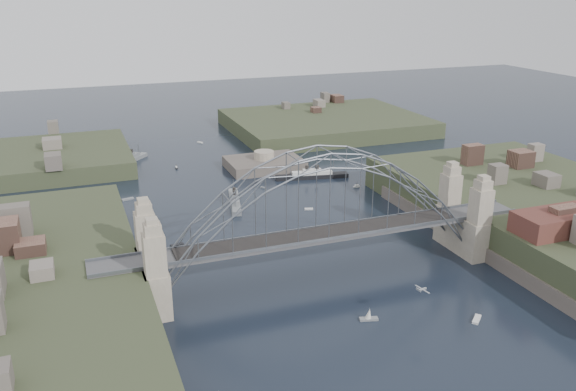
# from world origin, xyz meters

# --- Properties ---
(ground) EXTENTS (500.00, 500.00, 0.00)m
(ground) POSITION_xyz_m (0.00, 0.00, 0.00)
(ground) COLOR black
(ground) RESTS_ON ground
(bridge) EXTENTS (84.00, 13.80, 24.60)m
(bridge) POSITION_xyz_m (0.00, 0.00, 12.32)
(bridge) COLOR #4D4D50
(bridge) RESTS_ON ground
(shore_east) EXTENTS (50.50, 90.00, 12.00)m
(shore_east) POSITION_xyz_m (57.32, 0.00, 1.97)
(shore_east) COLOR #323A22
(shore_east) RESTS_ON ground
(headland_nw) EXTENTS (60.00, 45.00, 9.00)m
(headland_nw) POSITION_xyz_m (-55.00, 95.00, 0.50)
(headland_nw) COLOR #323A22
(headland_nw) RESTS_ON ground
(headland_ne) EXTENTS (70.00, 55.00, 9.50)m
(headland_ne) POSITION_xyz_m (50.00, 110.00, 0.75)
(headland_ne) COLOR #323A22
(headland_ne) RESTS_ON ground
(fort_island) EXTENTS (22.00, 16.00, 9.40)m
(fort_island) POSITION_xyz_m (12.00, 70.00, -0.34)
(fort_island) COLOR #514841
(fort_island) RESTS_ON ground
(wharf_shed) EXTENTS (20.00, 8.00, 4.00)m
(wharf_shed) POSITION_xyz_m (44.00, -14.00, 10.00)
(wharf_shed) COLOR #592D26
(wharf_shed) RESTS_ON shore_east
(naval_cruiser_near) EXTENTS (6.19, 17.71, 5.29)m
(naval_cruiser_near) POSITION_xyz_m (-4.79, 43.43, 0.82)
(naval_cruiser_near) COLOR gray
(naval_cruiser_near) RESTS_ON ground
(naval_cruiser_far) EXTENTS (11.89, 12.86, 5.20)m
(naval_cruiser_far) POSITION_xyz_m (-24.92, 91.43, 0.81)
(naval_cruiser_far) COLOR gray
(naval_cruiser_far) RESTS_ON ground
(ocean_liner) EXTENTS (21.05, 6.71, 5.13)m
(ocean_liner) POSITION_xyz_m (21.72, 56.09, 0.80)
(ocean_liner) COLOR black
(ocean_liner) RESTS_ON ground
(aeroplane) EXTENTS (1.77, 3.21, 0.47)m
(aeroplane) POSITION_xyz_m (7.47, -22.18, 6.50)
(aeroplane) COLOR #AFB2B6
(small_boat_a) EXTENTS (2.87, 1.40, 0.45)m
(small_boat_a) POSITION_xyz_m (-23.29, 22.90, 0.15)
(small_boat_a) COLOR silver
(small_boat_a) RESTS_ON ground
(small_boat_b) EXTENTS (2.15, 1.27, 0.45)m
(small_boat_b) POSITION_xyz_m (11.12, 32.92, 0.15)
(small_boat_b) COLOR silver
(small_boat_b) RESTS_ON ground
(small_boat_c) EXTENTS (3.23, 1.78, 2.38)m
(small_boat_c) POSITION_xyz_m (0.65, -17.91, 0.74)
(small_boat_c) COLOR silver
(small_boat_c) RESTS_ON ground
(small_boat_d) EXTENTS (2.00, 0.81, 1.43)m
(small_boat_d) POSITION_xyz_m (30.01, 44.20, 0.29)
(small_boat_d) COLOR silver
(small_boat_d) RESTS_ON ground
(small_boat_e) EXTENTS (3.23, 1.73, 0.45)m
(small_boat_e) POSITION_xyz_m (-29.77, 56.05, 0.15)
(small_boat_e) COLOR silver
(small_boat_e) RESTS_ON ground
(small_boat_f) EXTENTS (1.26, 1.41, 0.45)m
(small_boat_f) POSITION_xyz_m (5.76, 52.48, 0.15)
(small_boat_f) COLOR silver
(small_boat_f) RESTS_ON ground
(small_boat_g) EXTENTS (2.85, 2.69, 0.45)m
(small_boat_g) POSITION_xyz_m (17.25, -24.30, 0.15)
(small_boat_g) COLOR silver
(small_boat_g) RESTS_ON ground
(small_boat_h) EXTENTS (0.74, 1.83, 1.43)m
(small_boat_h) POSITION_xyz_m (-12.82, 79.26, 0.29)
(small_boat_h) COLOR silver
(small_boat_h) RESTS_ON ground
(small_boat_i) EXTENTS (2.64, 1.60, 0.45)m
(small_boat_i) POSITION_xyz_m (33.64, 12.47, 0.15)
(small_boat_i) COLOR silver
(small_boat_i) RESTS_ON ground
(small_boat_k) EXTENTS (1.91, 2.14, 0.45)m
(small_boat_k) POSITION_xyz_m (0.73, 107.38, 0.15)
(small_boat_k) COLOR silver
(small_boat_k) RESTS_ON ground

